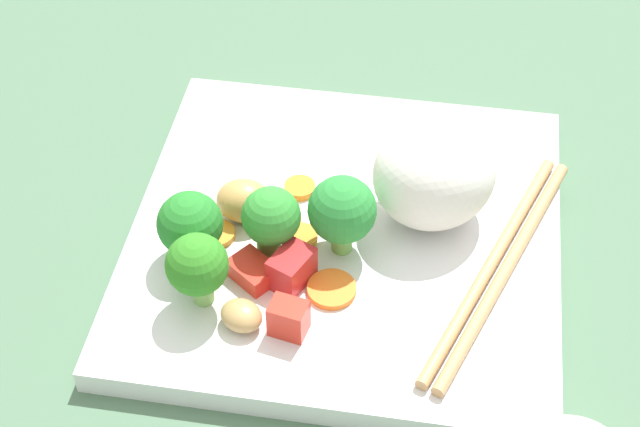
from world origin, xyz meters
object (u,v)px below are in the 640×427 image
(carrot_slice_3, at_px, (300,237))
(chopstick_pair, at_px, (499,266))
(broccoli_floret_1, at_px, (190,224))
(square_plate, at_px, (345,238))
(rice_mound, at_px, (434,174))

(carrot_slice_3, xyz_separation_m, chopstick_pair, (0.00, 0.13, 0.00))
(broccoli_floret_1, bearing_deg, chopstick_pair, 96.45)
(square_plate, distance_m, rice_mound, 0.07)
(square_plate, height_order, chopstick_pair, chopstick_pair)
(broccoli_floret_1, height_order, carrot_slice_3, broccoli_floret_1)
(rice_mound, relative_size, broccoli_floret_1, 1.60)
(rice_mound, bearing_deg, broccoli_floret_1, -65.66)
(rice_mound, height_order, chopstick_pair, rice_mound)
(rice_mound, xyz_separation_m, chopstick_pair, (0.04, 0.05, -0.03))
(broccoli_floret_1, height_order, chopstick_pair, broccoli_floret_1)
(carrot_slice_3, relative_size, chopstick_pair, 0.11)
(square_plate, bearing_deg, rice_mound, 114.75)
(square_plate, relative_size, rice_mound, 3.43)
(rice_mound, distance_m, broccoli_floret_1, 0.16)
(broccoli_floret_1, xyz_separation_m, carrot_slice_3, (-0.03, 0.06, -0.03))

